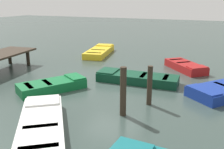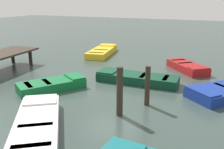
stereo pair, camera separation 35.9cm
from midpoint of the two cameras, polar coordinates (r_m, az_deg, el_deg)
The scene contains 9 objects.
ground_plane at distance 12.15m, azimuth 0.85°, elevation -1.59°, with size 80.00×80.00×0.00m, color #33423D.
rowboat_blue at distance 11.11m, azimuth 24.02°, elevation -3.63°, with size 2.95×2.81×0.46m.
rowboat_yellow at distance 18.16m, azimuth -1.61°, elevation 5.18°, with size 3.98×1.96×0.46m.
rowboat_white at distance 7.89m, azimuth -15.11°, elevation -10.87°, with size 3.85×3.25×0.46m.
rowboat_dark_green at distance 12.02m, azimuth 6.36°, elevation -0.82°, with size 1.36×3.80×0.46m.
rowboat_red at distance 14.57m, azimuth 17.10°, elevation 1.62°, with size 2.74×2.58×0.46m.
rowboat_green at distance 11.29m, azimuth -12.32°, elevation -2.25°, with size 2.96×2.48×0.46m.
mooring_piling_far_left at distance 8.42m, azimuth 2.95°, elevation -3.87°, with size 0.21×0.21×1.68m, color #33281E.
mooring_piling_mid_right at distance 9.39m, azimuth 8.97°, elevation -2.54°, with size 0.19×0.19×1.48m, color #33281E.
Camera 2 is at (-10.47, -4.89, 3.76)m, focal length 41.06 mm.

